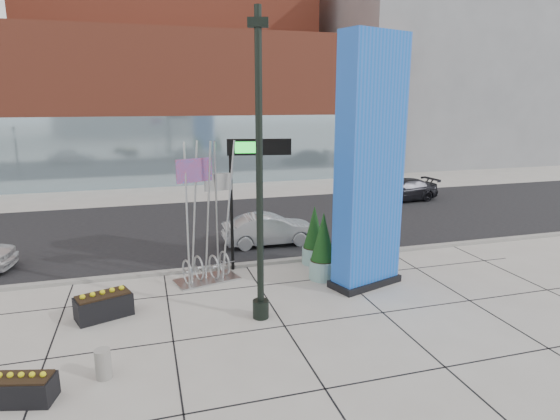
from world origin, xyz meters
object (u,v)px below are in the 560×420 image
object	(u,v)px
lamp_post	(260,201)
blue_pylon	(370,169)
public_art_sculpture	(206,245)
concrete_bollard	(103,364)
overhead_street_sign	(253,158)
car_silver_mid	(270,230)

from	to	relation	value
lamp_post	blue_pylon	bearing A→B (deg)	19.84
blue_pylon	lamp_post	world-z (taller)	lamp_post
blue_pylon	lamp_post	bearing A→B (deg)	-178.58
public_art_sculpture	concrete_bollard	distance (m)	6.08
lamp_post	overhead_street_sign	size ratio (longest dim) A/B	1.76
overhead_street_sign	concrete_bollard	bearing A→B (deg)	-118.19
blue_pylon	car_silver_mid	xyz separation A→B (m)	(-1.92, 5.20, -3.25)
blue_pylon	car_silver_mid	size ratio (longest dim) A/B	2.01
concrete_bollard	lamp_post	bearing A→B (deg)	25.17
concrete_bollard	public_art_sculpture	bearing A→B (deg)	60.06
car_silver_mid	public_art_sculpture	bearing A→B (deg)	137.25
public_art_sculpture	overhead_street_sign	world-z (taller)	public_art_sculpture
concrete_bollard	overhead_street_sign	world-z (taller)	overhead_street_sign
overhead_street_sign	car_silver_mid	world-z (taller)	overhead_street_sign
overhead_street_sign	car_silver_mid	distance (m)	4.45
concrete_bollard	blue_pylon	bearing A→B (deg)	22.59
blue_pylon	concrete_bollard	xyz separation A→B (m)	(-8.07, -3.36, -3.57)
blue_pylon	public_art_sculpture	xyz separation A→B (m)	(-5.06, 1.86, -2.65)
public_art_sculpture	car_silver_mid	bearing A→B (deg)	31.68
lamp_post	concrete_bollard	distance (m)	5.47
car_silver_mid	blue_pylon	bearing A→B (deg)	-159.20
concrete_bollard	overhead_street_sign	bearing A→B (deg)	51.01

